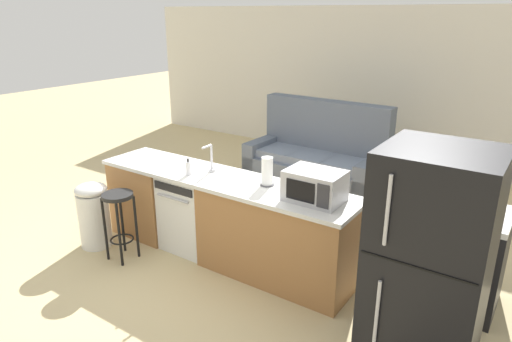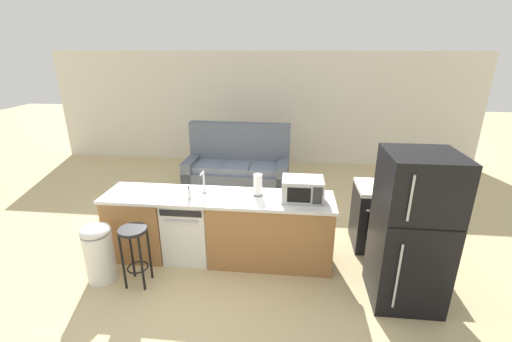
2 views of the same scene
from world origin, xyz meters
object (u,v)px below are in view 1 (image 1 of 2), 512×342
object	(u,v)px
microwave	(315,186)
bar_stool	(119,212)
dishwasher	(194,211)
couch	(318,161)
trash_bin	(94,214)
paper_towel_roll	(267,172)
soap_bottle	(188,168)
refrigerator	(428,271)
stove_range	(456,256)
kettle	(489,199)

from	to	relation	value
microwave	bar_stool	world-z (taller)	microwave
dishwasher	couch	xyz separation A→B (m)	(0.27, 2.45, -0.03)
trash_bin	couch	bearing A→B (deg)	68.82
dishwasher	bar_stool	distance (m)	0.79
paper_towel_roll	soap_bottle	xyz separation A→B (m)	(-0.83, -0.21, -0.07)
paper_towel_roll	trash_bin	size ratio (longest dim) A/B	0.38
refrigerator	bar_stool	world-z (taller)	refrigerator
microwave	paper_towel_roll	world-z (taller)	paper_towel_roll
bar_stool	trash_bin	size ratio (longest dim) A/B	1.00
stove_range	couch	world-z (taller)	couch
microwave	dishwasher	bearing A→B (deg)	179.95
refrigerator	couch	world-z (taller)	refrigerator
dishwasher	bar_stool	bearing A→B (deg)	-125.20
paper_towel_roll	couch	size ratio (longest dim) A/B	0.14
refrigerator	couch	distance (m)	3.83
dishwasher	bar_stool	xyz separation A→B (m)	(-0.45, -0.64, 0.11)
bar_stool	kettle	bearing A→B (deg)	22.26
kettle	couch	bearing A→B (deg)	144.65
soap_bottle	trash_bin	distance (m)	1.26
couch	dishwasher	bearing A→B (deg)	-96.20
microwave	trash_bin	xyz separation A→B (m)	(-2.38, -0.61, -0.66)
stove_range	soap_bottle	distance (m)	2.67
paper_towel_roll	kettle	bearing A→B (deg)	17.74
kettle	soap_bottle	bearing A→B (deg)	-163.27
soap_bottle	dishwasher	bearing A→B (deg)	119.68
dishwasher	couch	world-z (taller)	couch
stove_range	couch	xyz separation A→B (m)	(-2.33, 1.91, -0.06)
trash_bin	bar_stool	bearing A→B (deg)	-2.77
stove_range	kettle	world-z (taller)	kettle
stove_range	paper_towel_roll	size ratio (longest dim) A/B	3.19
paper_towel_roll	kettle	size ratio (longest dim) A/B	1.38
refrigerator	trash_bin	distance (m)	3.56
stove_range	paper_towel_roll	distance (m)	1.85
soap_bottle	kettle	distance (m)	2.81
microwave	bar_stool	xyz separation A→B (m)	(-1.91, -0.64, -0.50)
couch	refrigerator	bearing A→B (deg)	-52.16
bar_stool	paper_towel_roll	bearing A→B (deg)	28.04
kettle	trash_bin	world-z (taller)	kettle
stove_range	paper_towel_roll	xyz separation A→B (m)	(-1.70, -0.47, 0.59)
dishwasher	refrigerator	bearing A→B (deg)	-11.93
microwave	paper_towel_roll	size ratio (longest dim) A/B	1.77
soap_bottle	microwave	bearing A→B (deg)	5.35
soap_bottle	bar_stool	size ratio (longest dim) A/B	0.24
trash_bin	dishwasher	bearing A→B (deg)	33.72
microwave	soap_bottle	xyz separation A→B (m)	(-1.39, -0.13, -0.07)
stove_range	trash_bin	size ratio (longest dim) A/B	1.22
soap_bottle	couch	distance (m)	2.66
kettle	bar_stool	bearing A→B (deg)	-157.74
couch	stove_range	bearing A→B (deg)	-39.23
microwave	bar_stool	size ratio (longest dim) A/B	0.68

